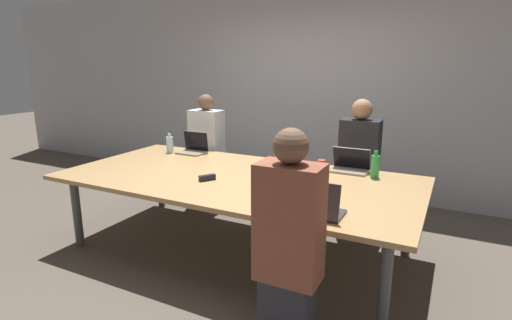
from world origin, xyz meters
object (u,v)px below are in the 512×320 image
at_px(cup_far_right, 321,164).
at_px(person_near_right, 289,244).
at_px(person_far_left, 207,152).
at_px(laptop_near_right, 315,206).
at_px(stapler, 207,178).
at_px(bottle_far_right, 375,166).
at_px(laptop_far_right, 350,165).
at_px(person_far_right, 358,168).
at_px(laptop_far_left, 194,147).
at_px(bottle_far_left, 170,144).

bearing_deg(cup_far_right, person_near_right, -78.90).
xyz_separation_m(person_far_left, person_near_right, (1.92, -1.97, 0.01)).
xyz_separation_m(person_far_left, laptop_near_right, (1.96, -1.61, 0.15)).
bearing_deg(person_far_left, person_near_right, -45.72).
height_order(cup_far_right, stapler, cup_far_right).
xyz_separation_m(cup_far_right, bottle_far_right, (0.53, -0.09, 0.07)).
bearing_deg(stapler, bottle_far_right, 63.06).
height_order(laptop_near_right, stapler, laptop_near_right).
height_order(laptop_far_right, stapler, laptop_far_right).
bearing_deg(stapler, person_near_right, -1.24).
distance_m(person_far_right, bottle_far_right, 0.60).
xyz_separation_m(laptop_far_left, stapler, (0.76, -0.86, -0.05)).
height_order(person_near_right, person_far_right, person_near_right).
relative_size(person_near_right, bottle_far_right, 5.60).
distance_m(person_far_left, bottle_far_right, 2.20).
bearing_deg(laptop_near_right, stapler, -18.13).
bearing_deg(bottle_far_right, person_near_right, -98.39).
relative_size(person_far_left, stapler, 9.27).
xyz_separation_m(bottle_far_left, bottle_far_right, (2.32, 0.03, 0.01)).
xyz_separation_m(bottle_far_left, cup_far_right, (1.79, 0.12, -0.06)).
relative_size(person_near_right, person_far_right, 1.00).
bearing_deg(person_far_left, person_far_right, 1.42).
bearing_deg(laptop_far_left, bottle_far_right, -2.44).
relative_size(person_near_right, stapler, 9.41).
xyz_separation_m(laptop_far_left, person_near_right, (1.85, -1.59, -0.13)).
bearing_deg(person_near_right, cup_far_right, -78.90).
xyz_separation_m(laptop_far_left, laptop_far_right, (1.82, 0.03, -0.00)).
height_order(laptop_far_left, stapler, laptop_far_left).
relative_size(laptop_far_right, stapler, 2.38).
distance_m(laptop_far_left, laptop_far_right, 1.82).
height_order(person_far_left, person_near_right, person_near_right).
bearing_deg(laptop_near_right, bottle_far_left, -27.33).
xyz_separation_m(person_far_right, bottle_far_right, (0.26, -0.52, 0.17)).
bearing_deg(person_far_left, laptop_near_right, -39.28).
height_order(person_far_left, bottle_far_left, person_far_left).
xyz_separation_m(laptop_far_left, bottle_far_left, (-0.25, -0.12, 0.03)).
height_order(laptop_near_right, laptop_far_right, laptop_near_right).
bearing_deg(laptop_near_right, cup_far_right, -73.96).
xyz_separation_m(cup_far_right, stapler, (-0.78, -0.86, -0.02)).
relative_size(person_far_left, person_near_right, 0.99).
distance_m(person_far_left, stapler, 1.49).
bearing_deg(cup_far_right, stapler, -132.11).
distance_m(person_far_left, bottle_far_left, 0.56).
bearing_deg(bottle_far_left, bottle_far_right, 0.76).
height_order(person_far_right, cup_far_right, person_far_right).
distance_m(bottle_far_left, cup_far_right, 1.79).
relative_size(laptop_far_left, laptop_near_right, 0.87).
bearing_deg(cup_far_right, person_far_right, 57.06).
xyz_separation_m(person_near_right, cup_far_right, (-0.31, 1.60, 0.10)).
xyz_separation_m(person_far_left, laptop_far_right, (1.89, -0.35, 0.14)).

